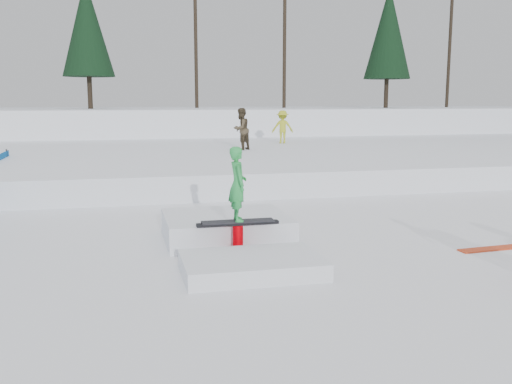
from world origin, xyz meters
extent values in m
plane|color=white|center=(0.00, 0.00, 0.00)|extent=(120.00, 120.00, 0.00)
cube|color=white|center=(0.00, 30.00, 1.20)|extent=(60.00, 14.00, 2.40)
cube|color=white|center=(0.00, 16.00, 0.40)|extent=(50.00, 18.00, 0.80)
cylinder|color=black|center=(-6.50, 14.20, 0.55)|extent=(0.05, 0.05, 1.10)
cylinder|color=black|center=(-4.00, 28.50, 3.40)|extent=(0.30, 0.30, 2.00)
cone|color=black|center=(-4.00, 28.50, 7.38)|extent=(3.20, 3.20, 5.95)
cylinder|color=black|center=(3.00, 30.50, 7.15)|extent=(0.24, 0.24, 9.50)
cylinder|color=black|center=(9.00, 29.50, 6.40)|extent=(0.24, 0.24, 8.00)
cylinder|color=black|center=(16.00, 28.00, 3.40)|extent=(0.30, 0.30, 2.00)
cone|color=black|center=(16.00, 28.00, 7.55)|extent=(3.20, 3.20, 6.30)
cylinder|color=black|center=(22.00, 30.00, 7.65)|extent=(0.24, 0.24, 10.50)
imported|color=#423726|center=(2.92, 15.12, 1.71)|extent=(1.12, 1.10, 1.82)
imported|color=gold|center=(5.73, 18.38, 1.62)|extent=(1.15, 0.78, 1.64)
cube|color=red|center=(5.00, 0.46, 0.01)|extent=(1.42, 0.39, 0.03)
cube|color=white|center=(-0.05, 2.51, 0.27)|extent=(2.60, 2.20, 0.54)
cube|color=white|center=(-0.05, 0.01, 0.15)|extent=(2.40, 1.60, 0.30)
cylinder|color=#DD000B|center=(-0.05, 1.21, 0.03)|extent=(0.44, 0.44, 0.06)
cylinder|color=#DD000B|center=(-0.05, 1.21, 0.30)|extent=(0.20, 0.20, 0.60)
cube|color=black|center=(-0.05, 1.21, 0.63)|extent=(1.60, 0.16, 0.06)
cube|color=black|center=(-0.05, 1.21, 0.68)|extent=(1.40, 0.28, 0.03)
imported|color=green|center=(-0.05, 1.21, 1.40)|extent=(0.34, 0.52, 1.42)
camera|label=1|loc=(-2.16, -9.30, 2.99)|focal=40.00mm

